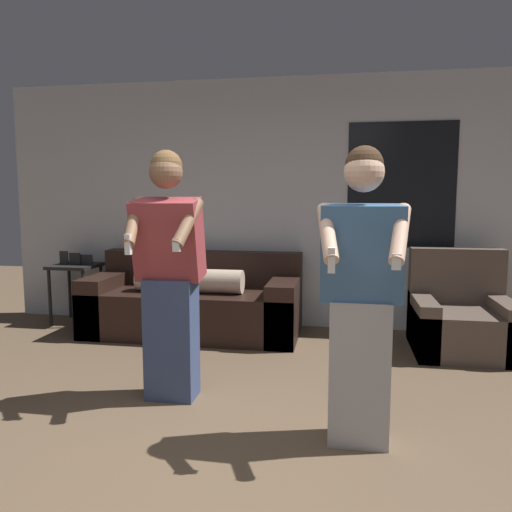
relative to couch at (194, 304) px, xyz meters
The scene contains 7 objects.
ground_plane 2.88m from the couch, 71.80° to the right, with size 14.00×14.00×0.00m, color brown.
wall_back 1.48m from the couch, 29.14° to the left, with size 6.42×0.07×2.70m.
couch is the anchor object (origin of this frame).
armchair 2.63m from the couch, ahead, with size 0.87×0.87×0.93m.
side_table 1.50m from the couch, behind, with size 0.49×0.49×0.82m.
person_left 1.82m from the couch, 78.51° to the right, with size 0.52×0.49×1.74m.
person_right 2.73m from the couch, 52.26° to the right, with size 0.52×0.47×1.71m.
Camera 1 is at (0.63, -2.23, 1.43)m, focal length 35.00 mm.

